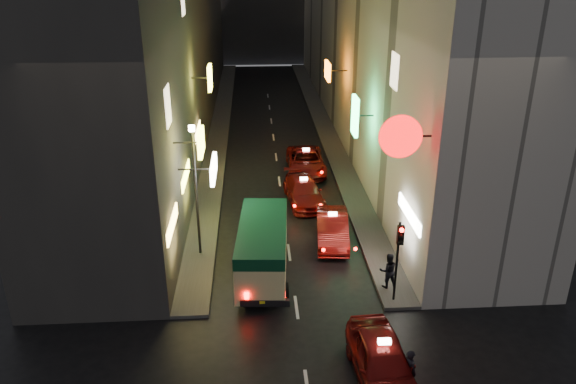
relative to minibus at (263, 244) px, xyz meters
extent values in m
cube|color=#353330|center=(-6.73, 22.99, 7.43)|extent=(6.00, 52.00, 18.00)
cube|color=#F9F23E|center=(-2.54, 1.66, 4.15)|extent=(0.18, 1.68, 1.04)
cube|color=white|center=(-2.13, 2.48, 2.61)|extent=(0.18, 2.50, 0.78)
cube|color=#F9F23E|center=(-2.68, 10.76, 5.02)|extent=(0.18, 1.40, 1.40)
cube|color=#FFCD59|center=(-3.71, -0.63, 1.43)|extent=(0.10, 3.06, 0.55)
cube|color=#F9F23E|center=(-3.71, 4.74, 1.43)|extent=(0.10, 3.32, 0.55)
cube|color=#FFCD59|center=(-3.71, 12.11, 1.43)|extent=(0.10, 3.23, 0.55)
cube|color=#FFE5B2|center=(-3.72, 0.99, 5.93)|extent=(0.06, 1.30, 1.60)
cube|color=#AEA9A0|center=(9.27, 22.99, 7.43)|extent=(6.00, 52.00, 18.00)
cylinder|color=#F20A0A|center=(5.12, -1.99, 5.41)|extent=(1.61, 0.18, 1.61)
cube|color=#32FF78|center=(5.26, 7.86, 3.45)|extent=(0.18, 1.33, 2.11)
cube|color=orange|center=(4.92, 16.88, 4.12)|extent=(0.18, 2.00, 1.20)
cube|color=white|center=(6.25, -0.33, 1.43)|extent=(0.10, 3.36, 0.55)
cube|color=#FFE5B2|center=(6.26, 3.99, 6.63)|extent=(0.06, 1.30, 1.60)
cube|color=#4B4845|center=(-2.98, 22.99, -1.49)|extent=(1.50, 52.00, 0.15)
cube|color=#4B4845|center=(5.52, 22.99, -1.49)|extent=(1.50, 52.00, 0.15)
cube|color=#D5CC85|center=(0.00, -0.02, -0.16)|extent=(2.41, 5.85, 2.10)
cube|color=#0B3820|center=(0.00, -0.02, 0.65)|extent=(2.43, 5.88, 0.52)
cube|color=black|center=(0.00, 0.27, 0.05)|extent=(2.27, 3.57, 0.48)
cube|color=black|center=(0.00, -2.83, -1.06)|extent=(1.97, 0.32, 0.29)
cube|color=#FF0A05|center=(-0.72, -2.90, -0.68)|extent=(0.17, 0.06, 0.27)
cube|color=#FF0A05|center=(0.72, -2.90, -0.68)|extent=(0.17, 0.06, 0.27)
cylinder|color=black|center=(-0.88, 1.81, -1.21)|extent=(0.21, 0.73, 0.73)
cylinder|color=black|center=(0.88, -1.85, -1.21)|extent=(0.21, 0.73, 0.73)
imported|color=maroon|center=(3.77, -6.93, -0.66)|extent=(2.60, 5.83, 1.82)
cube|color=white|center=(3.77, -6.93, 0.34)|extent=(0.43, 0.20, 0.16)
imported|color=maroon|center=(3.47, 2.97, -0.75)|extent=(2.59, 5.35, 1.65)
cube|color=white|center=(3.47, 2.97, 0.17)|extent=(0.43, 0.22, 0.16)
sphere|color=#FF0A05|center=(2.74, 0.62, -0.72)|extent=(0.16, 0.16, 0.16)
sphere|color=#FF0A05|center=(4.20, 0.62, -0.72)|extent=(0.16, 0.16, 0.16)
imported|color=maroon|center=(2.50, 7.77, -0.78)|extent=(2.50, 5.11, 1.57)
cube|color=white|center=(2.50, 7.77, 0.09)|extent=(0.44, 0.22, 0.16)
sphere|color=#FF0A05|center=(1.80, 5.53, -0.76)|extent=(0.16, 0.16, 0.16)
sphere|color=#FF0A05|center=(3.20, 5.53, -0.76)|extent=(0.16, 0.16, 0.16)
imported|color=maroon|center=(3.08, 12.57, -0.74)|extent=(2.18, 5.24, 1.66)
cube|color=white|center=(3.08, 12.57, 0.18)|extent=(0.42, 0.18, 0.16)
sphere|color=#FF0A05|center=(2.34, 10.20, -0.71)|extent=(0.16, 0.16, 0.16)
sphere|color=#FF0A05|center=(3.82, 10.20, -0.71)|extent=(0.16, 0.16, 0.16)
imported|color=black|center=(4.57, -7.33, -0.69)|extent=(0.54, 0.67, 1.77)
imported|color=black|center=(5.22, -1.46, -0.53)|extent=(0.68, 0.44, 1.78)
cylinder|color=black|center=(5.27, -2.41, 0.33)|extent=(0.10, 0.10, 3.50)
cube|color=black|center=(5.27, -2.59, 1.63)|extent=(0.26, 0.18, 0.80)
sphere|color=#FF0A05|center=(5.27, -2.70, 1.90)|extent=(0.18, 0.18, 0.18)
sphere|color=black|center=(5.27, -2.70, 1.63)|extent=(0.17, 0.17, 0.17)
sphere|color=black|center=(5.27, -2.70, 1.36)|extent=(0.17, 0.17, 0.17)
cylinder|color=black|center=(-2.93, 1.99, 1.58)|extent=(0.12, 0.12, 6.00)
cylinder|color=#FFE5BF|center=(-2.93, 1.99, 4.68)|extent=(0.28, 0.28, 0.25)
camera|label=1|loc=(-0.30, -21.43, 11.71)|focal=35.00mm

